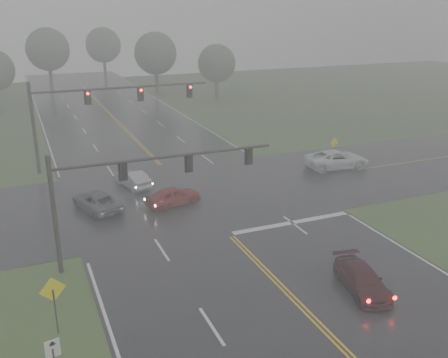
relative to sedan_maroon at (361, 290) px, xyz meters
name	(u,v)px	position (x,y,z in m)	size (l,w,h in m)	color
main_road	(199,204)	(-3.54, 14.12, 0.00)	(18.00, 160.00, 0.02)	black
cross_street	(190,194)	(-3.54, 16.12, 0.00)	(120.00, 14.00, 0.02)	black
stop_bar	(292,223)	(0.96, 8.52, 0.00)	(8.50, 0.50, 0.01)	silver
sedan_maroon	(361,290)	(0.00, 0.00, 0.00)	(1.71, 4.20, 1.22)	#34090E
sedan_red	(174,205)	(-5.32, 14.49, 0.00)	(1.62, 4.03, 1.37)	maroon
sedan_silver	(133,187)	(-7.13, 19.43, 0.00)	(1.38, 3.95, 1.30)	#9D9FA4
car_grey	(98,210)	(-10.50, 15.80, 0.00)	(2.12, 4.61, 1.28)	#4C4E52
pickup_white	(336,168)	(10.54, 17.32, 0.00)	(2.60, 5.65, 1.57)	white
signal_gantry_near	(127,182)	(-9.85, 7.76, 4.61)	(12.50, 0.29, 6.53)	black
signal_gantry_far	(92,105)	(-8.88, 25.91, 5.51)	(15.43, 0.39, 7.77)	black
sign_diamond_west	(54,296)	(-14.41, 2.26, 1.86)	(1.13, 0.28, 2.76)	black
sign_arrow_white	(54,358)	(-14.75, -1.61, 1.70)	(0.53, 0.15, 2.43)	black
sign_diamond_east	(334,146)	(11.04, 18.57, 1.67)	(1.02, 0.22, 2.47)	black
tree_ne_a	(155,53)	(6.45, 61.18, 6.44)	(6.66, 6.66, 9.79)	#382C24
tree_n_mid	(48,49)	(-8.92, 71.53, 6.76)	(7.00, 7.00, 10.28)	#382C24
tree_e_near	(217,63)	(13.47, 52.73, 5.44)	(5.63, 5.63, 8.28)	#382C24
tree_n_far	(103,45)	(1.93, 82.26, 6.43)	(6.65, 6.65, 9.77)	#382C24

